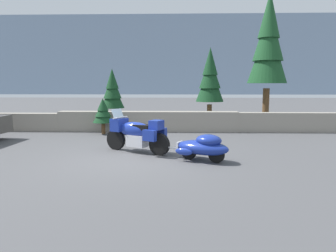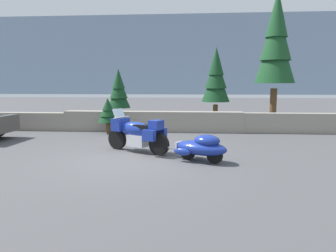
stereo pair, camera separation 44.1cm
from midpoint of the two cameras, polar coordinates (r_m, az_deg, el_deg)
The scene contains 9 objects.
ground_plane at distance 8.90m, azimuth -5.60°, elevation -6.02°, with size 80.00×80.00×0.00m, color #4C4C4F.
stone_guard_wall at distance 13.86m, azimuth -2.11°, elevation 0.78°, with size 24.00×0.59×0.90m.
distant_ridgeline at distance 103.82m, azimuth 3.64°, elevation 10.99°, with size 240.00×80.00×16.00m, color #7F93AD.
touring_motorcycle at distance 9.63m, azimuth -4.48°, elevation -1.19°, with size 2.10×1.38×1.33m.
car_shaped_trailer at distance 8.53m, azimuth 7.65°, elevation -3.84°, with size 2.11×1.36×0.76m.
pine_tree_tall at distance 16.38m, azimuth 20.10°, elevation 14.40°, with size 1.92×1.92×6.61m.
pine_tree_secondary at distance 15.28m, azimuth 9.69°, elevation 8.82°, with size 1.36×1.36×3.88m.
pine_tree_far_right at distance 15.58m, azimuth -8.31°, elevation 6.51°, with size 1.15×1.15×2.87m.
pine_sapling_near at distance 13.42m, azimuth -10.14°, elevation 2.68°, with size 0.88×0.88×1.53m.
Camera 2 is at (1.75, -8.50, 2.11)m, focal length 32.97 mm.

